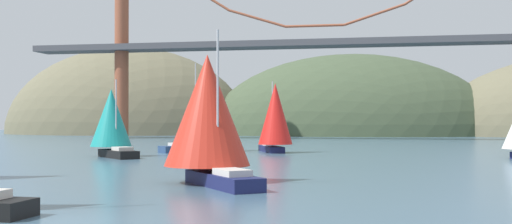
{
  "coord_description": "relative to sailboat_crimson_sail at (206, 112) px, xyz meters",
  "views": [
    {
      "loc": [
        11.41,
        -22.26,
        3.99
      ],
      "look_at": [
        0.0,
        36.43,
        4.65
      ],
      "focal_mm": 43.31,
      "sensor_mm": 36.0,
      "label": 1
    }
  ],
  "objects": [
    {
      "name": "sailboat_teal_sail",
      "position": [
        -6.97,
        -11.76,
        -1.1
      ],
      "size": [
        7.49,
        7.56,
        8.06
      ],
      "color": "black",
      "rests_on": "ground_plane"
    },
    {
      "name": "headland_center",
      "position": [
        13.84,
        84.85,
        -4.87
      ],
      "size": [
        73.44,
        44.0,
        40.58
      ],
      "primitive_type": "ellipsoid",
      "color": "#425138",
      "rests_on": "ground_plane"
    },
    {
      "name": "sailboat_scarlet_sail",
      "position": [
        10.06,
        -35.49,
        -0.58
      ],
      "size": [
        8.28,
        9.27,
        9.33
      ],
      "color": "#191E4C",
      "rests_on": "ground_plane"
    },
    {
      "name": "suspension_bridge",
      "position": [
        8.84,
        44.85,
        14.99
      ],
      "size": [
        114.29,
        6.0,
        43.09
      ],
      "color": "brown",
      "rests_on": "ground_plane"
    },
    {
      "name": "headland_left",
      "position": [
        -46.16,
        84.85,
        -4.87
      ],
      "size": [
        67.72,
        44.0,
        46.68
      ],
      "primitive_type": "ellipsoid",
      "color": "#6B664C",
      "rests_on": "ground_plane"
    },
    {
      "name": "sailboat_red_spinnaker",
      "position": [
        8.65,
        -1.04,
        -0.59
      ],
      "size": [
        5.49,
        7.89,
        8.45
      ],
      "color": "#191E4C",
      "rests_on": "ground_plane"
    },
    {
      "name": "ground_plane",
      "position": [
        8.84,
        -50.15,
        -4.87
      ],
      "size": [
        360.0,
        360.0,
        0.0
      ],
      "primitive_type": "plane",
      "color": "#426075"
    },
    {
      "name": "sailboat_crimson_sail",
      "position": [
        0.0,
        0.0,
        0.0
      ],
      "size": [
        8.67,
        8.59,
        10.67
      ],
      "color": "navy",
      "rests_on": "ground_plane"
    }
  ]
}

